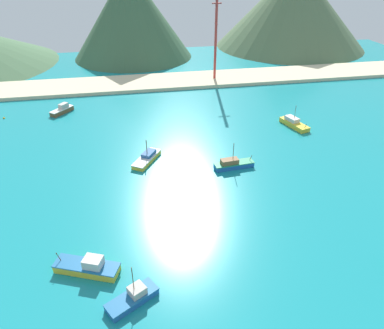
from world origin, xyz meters
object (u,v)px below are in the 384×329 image
at_px(fishing_boat_1, 294,123).
at_px(buoy_0, 4,118).
at_px(fishing_boat_2, 133,298).
at_px(fishing_boat_10, 88,267).
at_px(radio_tower, 216,35).
at_px(fishing_boat_9, 147,158).
at_px(fishing_boat_8, 233,164).
at_px(fishing_boat_3, 62,110).

distance_m(fishing_boat_1, buoy_0, 88.50).
xyz_separation_m(fishing_boat_2, fishing_boat_10, (-6.83, 7.19, 0.20)).
distance_m(buoy_0, radio_tower, 78.65).
bearing_deg(buoy_0, fishing_boat_9, -39.56).
height_order(fishing_boat_2, fishing_boat_9, fishing_boat_2).
relative_size(fishing_boat_1, buoy_0, 15.67).
relative_size(fishing_boat_1, fishing_boat_8, 1.08).
height_order(fishing_boat_8, radio_tower, radio_tower).
xyz_separation_m(fishing_boat_3, fishing_boat_8, (44.05, -42.67, -0.10)).
relative_size(buoy_0, radio_tower, 0.02).
relative_size(fishing_boat_1, radio_tower, 0.31).
bearing_deg(fishing_boat_9, fishing_boat_3, 124.16).
height_order(fishing_boat_9, buoy_0, fishing_boat_9).
bearing_deg(fishing_boat_9, radio_tower, 61.63).
bearing_deg(fishing_boat_10, fishing_boat_2, -46.48).
height_order(fishing_boat_9, radio_tower, radio_tower).
height_order(fishing_boat_9, fishing_boat_10, fishing_boat_9).
distance_m(fishing_boat_2, fishing_boat_9, 41.49).
xyz_separation_m(fishing_boat_1, buoy_0, (-85.71, 22.02, -0.83)).
xyz_separation_m(fishing_boat_9, buoy_0, (-41.52, 34.30, -0.65)).
xyz_separation_m(fishing_boat_1, fishing_boat_9, (-44.19, -12.29, -0.18)).
xyz_separation_m(fishing_boat_3, buoy_0, (-17.36, -1.30, -0.91)).
height_order(fishing_boat_1, buoy_0, fishing_boat_1).
bearing_deg(fishing_boat_9, fishing_boat_10, -109.73).
relative_size(fishing_boat_1, fishing_boat_9, 1.06).
height_order(fishing_boat_8, buoy_0, fishing_boat_8).
bearing_deg(buoy_0, fishing_boat_10, -66.74).
bearing_deg(fishing_boat_3, fishing_boat_8, -44.09).
bearing_deg(fishing_boat_8, fishing_boat_9, 160.44).
bearing_deg(fishing_boat_9, buoy_0, 140.44).
height_order(fishing_boat_2, fishing_boat_8, fishing_boat_2).
relative_size(fishing_boat_1, fishing_boat_3, 1.36).
bearing_deg(fishing_boat_10, fishing_boat_9, 70.27).
bearing_deg(fishing_boat_8, fishing_boat_10, -140.03).
xyz_separation_m(fishing_boat_1, fishing_boat_2, (-49.55, -53.43, -0.12)).
height_order(fishing_boat_3, buoy_0, fishing_boat_3).
height_order(fishing_boat_2, fishing_boat_3, fishing_boat_2).
bearing_deg(fishing_boat_8, buoy_0, 146.03).
bearing_deg(fishing_boat_10, radio_tower, 64.68).
bearing_deg(radio_tower, fishing_boat_8, -99.97).
bearing_deg(buoy_0, fishing_boat_1, -14.41).
bearing_deg(buoy_0, fishing_boat_2, -64.39).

